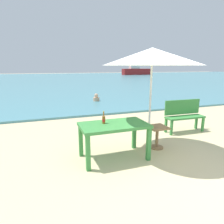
% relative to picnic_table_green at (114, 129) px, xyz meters
% --- Properties ---
extents(ground_plane, '(120.00, 120.00, 0.00)m').
position_rel_picnic_table_green_xyz_m(ground_plane, '(1.16, -1.29, -0.65)').
color(ground_plane, beige).
extents(sea_water, '(120.00, 50.00, 0.08)m').
position_rel_picnic_table_green_xyz_m(sea_water, '(1.16, 28.71, -0.61)').
color(sea_water, teal).
rests_on(sea_water, ground_plane).
extents(picnic_table_green, '(1.40, 0.80, 0.76)m').
position_rel_picnic_table_green_xyz_m(picnic_table_green, '(0.00, 0.00, 0.00)').
color(picnic_table_green, '#3D8C42').
rests_on(picnic_table_green, ground_plane).
extents(beer_bottle_amber, '(0.07, 0.07, 0.26)m').
position_rel_picnic_table_green_xyz_m(beer_bottle_amber, '(-0.19, 0.09, 0.20)').
color(beer_bottle_amber, brown).
rests_on(beer_bottle_amber, picnic_table_green).
extents(patio_umbrella, '(2.10, 2.10, 2.30)m').
position_rel_picnic_table_green_xyz_m(patio_umbrella, '(0.86, 0.04, 1.47)').
color(patio_umbrella, silver).
rests_on(patio_umbrella, ground_plane).
extents(side_table_wood, '(0.44, 0.44, 0.54)m').
position_rel_picnic_table_green_xyz_m(side_table_wood, '(1.15, 0.16, -0.30)').
color(side_table_wood, olive).
rests_on(side_table_wood, ground_plane).
extents(bench_green_left, '(1.21, 0.39, 0.95)m').
position_rel_picnic_table_green_xyz_m(bench_green_left, '(2.60, 1.00, -0.11)').
color(bench_green_left, '#3D8C42').
rests_on(bench_green_left, ground_plane).
extents(swimmer_person, '(0.34, 0.34, 0.41)m').
position_rel_picnic_table_green_xyz_m(swimmer_person, '(1.48, 6.72, -0.41)').
color(swimmer_person, tan).
rests_on(swimmer_person, sea_water).
extents(boat_sailboat, '(6.60, 1.80, 2.40)m').
position_rel_picnic_table_green_xyz_m(boat_sailboat, '(19.84, 38.64, 0.29)').
color(boat_sailboat, maroon).
rests_on(boat_sailboat, sea_water).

